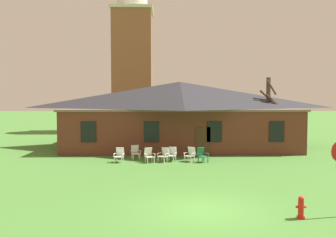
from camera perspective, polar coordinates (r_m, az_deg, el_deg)
name	(u,v)px	position (r m, az deg, el deg)	size (l,w,h in m)	color
ground_plane	(202,211)	(13.84, 5.51, -14.45)	(200.00, 200.00, 0.00)	#477F33
brick_building	(180,114)	(30.79, 1.86, 0.78)	(18.92, 10.40, 5.59)	brown
dome_tower	(133,54)	(46.05, -5.67, 10.16)	(5.18, 5.18, 21.05)	#93563D
lawn_chair_by_porch	(119,155)	(23.66, -7.76, -5.75)	(0.70, 0.74, 0.96)	white
lawn_chair_near_door	(135,152)	(24.76, -5.23, -5.33)	(0.75, 0.80, 0.96)	white
lawn_chair_left_end	(149,155)	(23.43, -3.04, -5.81)	(0.78, 0.83, 0.96)	silver
lawn_chair_middle	(164,154)	(23.58, -0.65, -5.75)	(0.84, 0.87, 0.96)	silver
lawn_chair_right_end	(172,154)	(23.85, 0.62, -5.65)	(0.77, 0.82, 0.96)	white
lawn_chair_far_side	(190,154)	(23.76, 3.59, -5.69)	(0.85, 0.87, 0.96)	silver
lawn_chair_under_eave	(202,155)	(23.61, 5.45, -5.75)	(0.82, 0.86, 0.96)	#28704C
bare_tree_beside_building	(269,110)	(30.78, 15.79, 1.35)	(1.92, 1.21, 5.90)	brown
fire_hydrant	(301,208)	(13.68, 20.46, -13.22)	(0.36, 0.28, 0.79)	red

